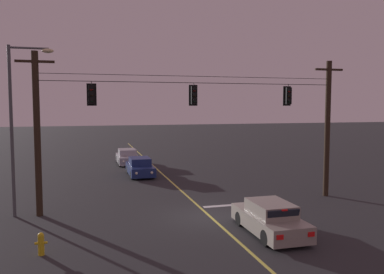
{
  "coord_description": "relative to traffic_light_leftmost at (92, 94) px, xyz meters",
  "views": [
    {
      "loc": [
        -5.78,
        -17.77,
        5.43
      ],
      "look_at": [
        0.0,
        3.43,
        3.65
      ],
      "focal_mm": 36.46,
      "sensor_mm": 36.0,
      "label": 1
    }
  ],
  "objects": [
    {
      "name": "ground_plane",
      "position": [
        5.48,
        -2.41,
        -5.98
      ],
      "size": [
        180.0,
        180.0,
        0.0
      ],
      "primitive_type": "plane",
      "color": "#28282B"
    },
    {
      "name": "lane_centre_stripe",
      "position": [
        5.48,
        6.02,
        -5.98
      ],
      "size": [
        0.14,
        60.0,
        0.01
      ],
      "primitive_type": "cube",
      "color": "#D1C64C",
      "rests_on": "ground"
    },
    {
      "name": "stop_bar_paint",
      "position": [
        7.38,
        -0.58,
        -5.98
      ],
      "size": [
        3.4,
        0.36,
        0.01
      ],
      "primitive_type": "cube",
      "color": "silver",
      "rests_on": "ground"
    },
    {
      "name": "signal_span_assembly",
      "position": [
        5.48,
        0.02,
        -1.81
      ],
      "size": [
        17.97,
        0.32,
        8.04
      ],
      "color": "#2D2116",
      "rests_on": "ground"
    },
    {
      "name": "traffic_light_leftmost",
      "position": [
        0.0,
        0.0,
        0.0
      ],
      "size": [
        0.48,
        0.41,
        1.22
      ],
      "color": "black"
    },
    {
      "name": "traffic_light_left_inner",
      "position": [
        5.3,
        0.0,
        0.0
      ],
      "size": [
        0.48,
        0.41,
        1.22
      ],
      "color": "black"
    },
    {
      "name": "traffic_light_centre",
      "position": [
        10.92,
        0.0,
        0.0
      ],
      "size": [
        0.48,
        0.41,
        1.22
      ],
      "color": "black"
    },
    {
      "name": "car_waiting_near_lane",
      "position": [
        7.13,
        -5.46,
        -5.34
      ],
      "size": [
        1.8,
        4.33,
        1.39
      ],
      "color": "gray",
      "rests_on": "ground"
    },
    {
      "name": "car_oncoming_lead",
      "position": [
        3.68,
        9.77,
        -5.34
      ],
      "size": [
        1.8,
        4.42,
        1.39
      ],
      "color": "navy",
      "rests_on": "ground"
    },
    {
      "name": "car_oncoming_trailing",
      "position": [
        3.33,
        15.98,
        -5.34
      ],
      "size": [
        1.8,
        4.42,
        1.39
      ],
      "color": "#A5A5AD",
      "rests_on": "ground"
    },
    {
      "name": "street_lamp_corner",
      "position": [
        -3.47,
        0.16,
        -1.02
      ],
      "size": [
        2.11,
        0.3,
        8.3
      ],
      "color": "#4C4F54",
      "rests_on": "ground"
    },
    {
      "name": "fire_hydrant",
      "position": [
        -1.97,
        -5.44,
        -5.54
      ],
      "size": [
        0.44,
        0.22,
        0.84
      ],
      "color": "gold",
      "rests_on": "ground"
    }
  ]
}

